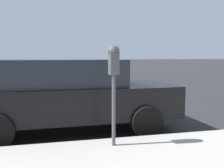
% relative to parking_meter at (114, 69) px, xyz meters
% --- Properties ---
extents(ground_plane, '(220.00, 220.00, 0.00)m').
position_rel_parking_meter_xyz_m(ground_plane, '(2.57, 0.21, -1.41)').
color(ground_plane, '#2B2B2D').
extents(parking_meter, '(0.21, 0.19, 1.64)m').
position_rel_parking_meter_xyz_m(parking_meter, '(0.00, 0.00, 0.00)').
color(parking_meter, '#4C5156').
rests_on(parking_meter, sidewalk).
extents(car_black, '(2.10, 4.51, 1.55)m').
position_rel_parking_meter_xyz_m(car_black, '(1.61, 0.60, -0.60)').
color(car_black, black).
rests_on(car_black, ground_plane).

